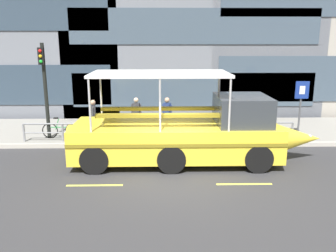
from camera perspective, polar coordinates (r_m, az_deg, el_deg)
ground_plane at (r=12.38m, az=0.17°, el=-7.67°), size 120.00×120.00×0.00m
sidewalk at (r=17.69m, az=-0.27°, el=-0.71°), size 32.00×4.80×0.18m
curb_edge at (r=15.29m, az=-0.11°, el=-3.07°), size 32.00×0.18×0.18m
lane_centreline at (r=11.49m, az=0.29°, el=-9.43°), size 25.80×0.12×0.01m
curb_guardrail at (r=15.44m, az=-1.44°, el=-0.43°), size 11.83×0.09×0.83m
traffic_light_pole at (r=16.44m, az=-19.27°, el=6.73°), size 0.24×0.46×4.20m
parking_sign at (r=16.69m, az=20.62°, el=3.95°), size 0.60×0.12×2.57m
leaned_bicycle at (r=16.60m, az=-16.75°, el=-0.64°), size 1.74×0.46×0.96m
duck_tour_boat at (r=13.29m, az=3.49°, el=-1.21°), size 9.46×2.69×3.37m
pedestrian_near_bow at (r=17.20m, az=14.19°, el=1.98°), size 0.25×0.44×1.57m
pedestrian_mid_left at (r=16.58m, az=-0.15°, el=2.29°), size 0.45×0.32×1.72m
pedestrian_mid_right at (r=16.83m, az=-5.12°, el=2.33°), size 0.48×0.23×1.68m
pedestrian_near_stern at (r=16.56m, az=-11.91°, el=1.87°), size 0.23×0.48×1.67m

